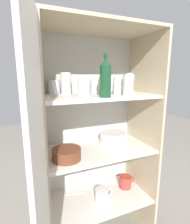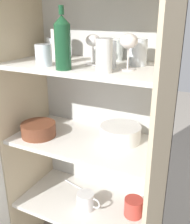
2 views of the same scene
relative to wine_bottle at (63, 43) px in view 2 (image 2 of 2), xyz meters
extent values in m
cube|color=silver|center=(0.02, 0.36, -0.47)|extent=(0.78, 0.02, 1.54)
cube|color=#CCB793|center=(-0.36, 0.15, -0.47)|extent=(0.02, 0.43, 1.54)
cube|color=#CCB793|center=(0.40, 0.15, -0.47)|extent=(0.02, 0.43, 1.54)
cube|color=silver|center=(0.02, 0.15, -0.90)|extent=(0.74, 0.40, 0.02)
cube|color=silver|center=(0.02, 0.15, -0.50)|extent=(0.74, 0.40, 0.02)
cube|color=silver|center=(0.02, 0.15, -0.12)|extent=(0.74, 0.40, 0.02)
cylinder|color=white|center=(-0.09, 0.14, -0.05)|extent=(0.06, 0.06, 0.11)
cylinder|color=white|center=(0.17, 0.02, -0.04)|extent=(0.07, 0.07, 0.13)
cylinder|color=white|center=(0.15, 0.12, -0.05)|extent=(0.06, 0.06, 0.11)
cylinder|color=white|center=(-0.12, 0.03, -0.06)|extent=(0.07, 0.07, 0.09)
cylinder|color=silver|center=(-0.18, 0.22, -0.04)|extent=(0.07, 0.07, 0.14)
cylinder|color=white|center=(0.11, 0.29, -0.06)|extent=(0.06, 0.06, 0.10)
cylinder|color=white|center=(0.24, 0.23, -0.05)|extent=(0.08, 0.08, 0.12)
cylinder|color=white|center=(0.04, 0.24, -0.06)|extent=(0.07, 0.07, 0.10)
cylinder|color=white|center=(-0.24, 0.28, -0.06)|extent=(0.08, 0.08, 0.10)
cylinder|color=silver|center=(0.06, 0.15, -0.11)|extent=(0.07, 0.07, 0.01)
cylinder|color=silver|center=(0.06, 0.15, -0.07)|extent=(0.01, 0.01, 0.07)
ellipsoid|color=silver|center=(0.06, 0.15, 0.00)|extent=(0.06, 0.06, 0.05)
cylinder|color=silver|center=(0.24, 0.11, -0.11)|extent=(0.06, 0.06, 0.01)
cylinder|color=silver|center=(0.24, 0.11, -0.06)|extent=(0.01, 0.01, 0.08)
ellipsoid|color=silver|center=(0.24, 0.11, 0.01)|extent=(0.07, 0.07, 0.06)
cylinder|color=#194728|center=(0.00, 0.00, -0.02)|extent=(0.07, 0.07, 0.18)
cone|color=#194728|center=(0.00, 0.00, 0.09)|extent=(0.07, 0.07, 0.03)
cylinder|color=#194728|center=(0.00, 0.00, 0.12)|extent=(0.02, 0.02, 0.03)
cylinder|color=white|center=(0.18, 0.22, -0.49)|extent=(0.20, 0.20, 0.01)
cylinder|color=white|center=(0.18, 0.22, -0.48)|extent=(0.20, 0.20, 0.01)
cylinder|color=white|center=(0.18, 0.22, -0.47)|extent=(0.20, 0.20, 0.01)
cylinder|color=white|center=(0.18, 0.22, -0.46)|extent=(0.20, 0.20, 0.01)
cylinder|color=white|center=(0.18, 0.22, -0.45)|extent=(0.20, 0.20, 0.01)
cylinder|color=white|center=(0.18, 0.22, -0.44)|extent=(0.20, 0.20, 0.01)
cylinder|color=white|center=(0.18, 0.22, -0.43)|extent=(0.20, 0.20, 0.01)
cylinder|color=white|center=(0.18, 0.22, -0.43)|extent=(0.20, 0.20, 0.01)
cylinder|color=white|center=(0.18, 0.22, -0.42)|extent=(0.20, 0.20, 0.01)
cylinder|color=brown|center=(-0.22, 0.08, -0.46)|extent=(0.18, 0.18, 0.07)
torus|color=brown|center=(-0.22, 0.08, -0.43)|extent=(0.18, 0.18, 0.01)
cylinder|color=#BC3D33|center=(0.28, 0.18, -0.84)|extent=(0.10, 0.10, 0.10)
torus|color=#BC3D33|center=(0.34, 0.18, -0.84)|extent=(0.06, 0.01, 0.06)
cylinder|color=white|center=(0.03, 0.11, -0.84)|extent=(0.09, 0.09, 0.09)
torus|color=white|center=(0.09, 0.11, -0.84)|extent=(0.06, 0.01, 0.06)
cylinder|color=silver|center=(-0.13, 0.25, -0.89)|extent=(0.16, 0.05, 0.01)
ellipsoid|color=silver|center=(-0.05, 0.23, -0.88)|extent=(0.04, 0.03, 0.01)
camera|label=1|loc=(-0.45, -0.91, 0.02)|focal=28.00mm
camera|label=2|loc=(0.60, -0.90, 0.11)|focal=42.00mm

